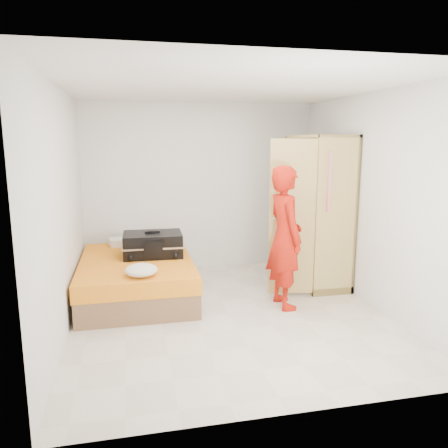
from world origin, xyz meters
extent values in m
plane|color=beige|center=(0.00, 0.00, 0.00)|extent=(4.00, 4.00, 0.00)
plane|color=white|center=(0.00, 0.00, 2.60)|extent=(4.00, 4.00, 0.00)
cube|color=white|center=(0.00, 2.00, 1.30)|extent=(3.60, 0.02, 2.60)
cube|color=white|center=(0.00, -2.00, 1.30)|extent=(3.60, 0.02, 2.60)
cube|color=white|center=(-1.80, 0.00, 1.30)|extent=(0.02, 4.00, 2.60)
cube|color=white|center=(1.80, 0.00, 1.30)|extent=(0.02, 4.00, 2.60)
cube|color=brown|center=(-1.05, 0.87, 0.15)|extent=(1.40, 2.00, 0.30)
cube|color=orange|center=(-1.05, 0.87, 0.40)|extent=(1.42, 2.02, 0.20)
cube|color=tan|center=(1.77, 0.90, 1.05)|extent=(0.04, 1.20, 2.10)
cube|color=tan|center=(1.50, 0.32, 1.05)|extent=(0.58, 0.04, 2.10)
cube|color=tan|center=(1.50, 1.48, 1.05)|extent=(0.58, 0.04, 2.10)
cube|color=tan|center=(1.50, 0.90, 2.08)|extent=(0.58, 1.20, 0.04)
cube|color=tan|center=(1.50, 0.90, 0.05)|extent=(0.58, 1.20, 0.10)
cube|color=tan|center=(1.23, 1.20, 1.05)|extent=(0.04, 0.59, 2.00)
cube|color=tan|center=(0.92, 0.40, 1.05)|extent=(0.59, 0.15, 2.00)
cylinder|color=#B2B2B7|center=(1.50, 0.90, 1.92)|extent=(0.02, 1.10, 0.02)
imported|color=red|center=(0.72, 0.11, 0.87)|extent=(0.46, 0.66, 1.74)
cube|color=black|center=(-0.82, 1.00, 0.65)|extent=(0.79, 0.57, 0.31)
cube|color=black|center=(-0.82, 1.00, 0.82)|extent=(0.20, 0.06, 0.03)
ellipsoid|color=white|center=(-1.00, 0.10, 0.57)|extent=(0.37, 0.37, 0.14)
cube|color=white|center=(-1.13, 1.72, 0.55)|extent=(0.61, 0.39, 0.10)
camera|label=1|loc=(-1.10, -4.78, 2.02)|focal=35.00mm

